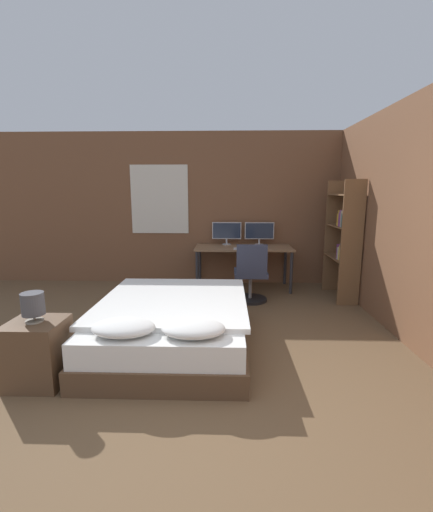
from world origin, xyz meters
name	(u,v)px	position (x,y,z in m)	size (l,w,h in m)	color
ground_plane	(216,438)	(0.00, 0.00, 0.00)	(20.00, 20.00, 0.00)	brown
wall_back	(223,209)	(-0.01, 4.15, 1.35)	(12.00, 0.08, 2.70)	brown
wall_side_right	(422,223)	(2.08, 1.50, 1.35)	(0.06, 12.00, 2.70)	brown
bed	(173,324)	(-0.51, 1.42, 0.25)	(1.59, 2.02, 0.58)	brown
nightstand	(38,352)	(-1.58, 0.65, 0.28)	(0.46, 0.44, 0.57)	brown
bedside_lamp	(33,305)	(-1.58, 0.65, 0.72)	(0.19, 0.19, 0.26)	gray
desk	(243,251)	(0.35, 3.73, 0.66)	(1.65, 0.70, 0.73)	#846042
monitor_left	(227,232)	(0.06, 3.97, 0.97)	(0.52, 0.16, 0.40)	#B7B7BC
monitor_right	(259,232)	(0.64, 3.97, 0.97)	(0.52, 0.16, 0.40)	#B7B7BC
keyboard	(244,249)	(0.35, 3.48, 0.74)	(0.35, 0.13, 0.02)	#B7B7BC
computer_mouse	(260,248)	(0.62, 3.48, 0.75)	(0.07, 0.05, 0.04)	#B7B7BC
office_chair	(251,278)	(0.43, 2.99, 0.38)	(0.52, 0.52, 0.91)	black
bookshelf	(345,235)	(1.87, 3.17, 1.02)	(0.31, 0.83, 1.84)	brown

